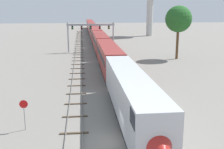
{
  "coord_description": "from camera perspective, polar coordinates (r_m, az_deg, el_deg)",
  "views": [
    {
      "loc": [
        -2.63,
        -21.53,
        10.93
      ],
      "look_at": [
        1.0,
        12.0,
        3.0
      ],
      "focal_mm": 45.1,
      "sensor_mm": 36.0,
      "label": 1
    }
  ],
  "objects": [
    {
      "name": "track_main",
      "position": [
        82.38,
        -2.92,
        5.64
      ],
      "size": [
        2.6,
        200.0,
        0.16
      ],
      "color": "slate",
      "rests_on": "ground"
    },
    {
      "name": "passenger_train",
      "position": [
        93.01,
        -3.34,
        8.08
      ],
      "size": [
        3.04,
        154.32,
        4.8
      ],
      "color": "silver",
      "rests_on": "ground"
    },
    {
      "name": "stop_sign",
      "position": [
        26.99,
        -17.4,
        -7.01
      ],
      "size": [
        0.76,
        0.08,
        2.88
      ],
      "color": "gray",
      "rests_on": "ground"
    },
    {
      "name": "signal_gantry",
      "position": [
        72.33,
        -4.33,
        8.94
      ],
      "size": [
        12.1,
        0.49,
        7.54
      ],
      "color": "#999BA0",
      "rests_on": "ground"
    },
    {
      "name": "trackside_tree_left",
      "position": [
        63.53,
        13.35,
        10.85
      ],
      "size": [
        5.73,
        5.73,
        11.6
      ],
      "color": "brown",
      "rests_on": "ground"
    },
    {
      "name": "track_near",
      "position": [
        62.49,
        -6.9,
        3.13
      ],
      "size": [
        2.6,
        160.0,
        0.16
      ],
      "color": "slate",
      "rests_on": "ground"
    },
    {
      "name": "ground_plane",
      "position": [
        24.29,
        0.73,
        -13.51
      ],
      "size": [
        400.0,
        400.0,
        0.0
      ],
      "primitive_type": "plane",
      "color": "gray"
    }
  ]
}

